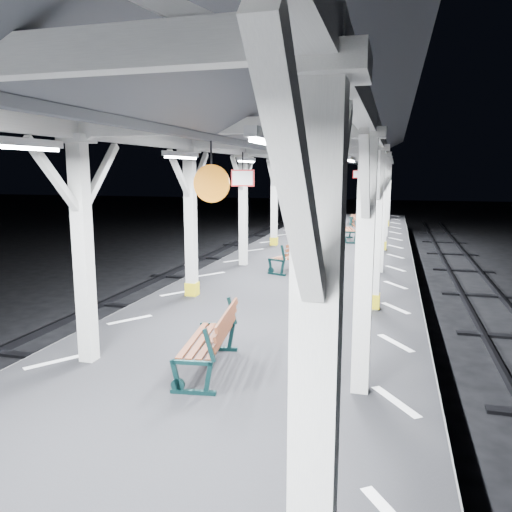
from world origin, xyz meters
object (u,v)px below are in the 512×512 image
at_px(bench_far, 350,229).
at_px(bench_near, 213,339).
at_px(bench_extra, 357,215).
at_px(bench_mid, 295,255).

bearing_deg(bench_far, bench_near, -104.29).
relative_size(bench_near, bench_extra, 1.04).
bearing_deg(bench_mid, bench_near, -65.49).
xyz_separation_m(bench_mid, bench_far, (0.96, 6.75, 0.04)).
bearing_deg(bench_extra, bench_far, -90.31).
relative_size(bench_near, bench_mid, 1.02).
bearing_deg(bench_extra, bench_mid, -95.22).
distance_m(bench_mid, bench_extra, 13.34).
bearing_deg(bench_mid, bench_far, 104.41).
distance_m(bench_near, bench_extra, 20.67).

